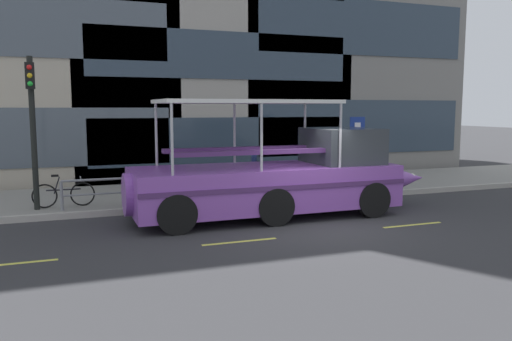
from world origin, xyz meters
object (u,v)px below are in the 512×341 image
leaned_bicycle (64,194)px  duck_tour_boat (283,178)px  traffic_light_pole (32,118)px  pedestrian_near_bow (316,164)px  parking_sign (357,140)px  pedestrian_mid_left (254,165)px

leaned_bicycle → duck_tour_boat: (5.85, -2.56, 0.52)m
traffic_light_pole → pedestrian_near_bow: (9.03, 0.32, -1.66)m
parking_sign → duck_tour_boat: bearing=-146.8°
parking_sign → duck_tour_boat: (-4.03, -2.64, -0.85)m
traffic_light_pole → parking_sign: traffic_light_pole is taller
parking_sign → leaned_bicycle: bearing=-179.5°
pedestrian_mid_left → leaned_bicycle: bearing=-176.5°
traffic_light_pole → leaned_bicycle: (0.72, 0.19, -2.22)m
pedestrian_near_bow → traffic_light_pole: bearing=-178.0°
traffic_light_pole → parking_sign: bearing=1.4°
pedestrian_mid_left → duck_tour_boat: bearing=-94.3°
traffic_light_pole → pedestrian_near_bow: 9.19m
traffic_light_pole → pedestrian_mid_left: size_ratio=2.75×
parking_sign → pedestrian_mid_left: parking_sign is taller
pedestrian_near_bow → leaned_bicycle: bearing=-179.1°
duck_tour_boat → traffic_light_pole: bearing=160.2°
traffic_light_pole → duck_tour_boat: traffic_light_pole is taller
traffic_light_pole → pedestrian_near_bow: bearing=2.0°
traffic_light_pole → parking_sign: (10.61, 0.26, -0.86)m
pedestrian_near_bow → pedestrian_mid_left: size_ratio=0.99×
parking_sign → duck_tour_boat: size_ratio=0.28×
duck_tour_boat → pedestrian_near_bow: 3.64m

